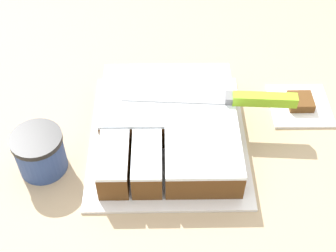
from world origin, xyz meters
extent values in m
cube|color=tan|center=(0.00, 0.00, 0.47)|extent=(1.40, 1.10, 0.94)
cube|color=white|center=(0.08, -0.03, 0.94)|extent=(0.31, 0.35, 0.01)
cube|color=brown|center=(0.08, 0.03, 0.98)|extent=(0.27, 0.18, 0.06)
cube|color=white|center=(0.08, 0.03, 1.01)|extent=(0.27, 0.18, 0.01)
cube|color=brown|center=(0.14, -0.12, 0.98)|extent=(0.14, 0.12, 0.06)
cube|color=white|center=(0.14, -0.12, 1.01)|extent=(0.14, 0.12, 0.01)
cube|color=brown|center=(-0.02, -0.12, 0.98)|extent=(0.05, 0.12, 0.06)
cube|color=white|center=(-0.02, -0.12, 1.01)|extent=(0.05, 0.12, 0.01)
cube|color=brown|center=(0.04, -0.12, 0.98)|extent=(0.05, 0.12, 0.06)
cube|color=white|center=(0.04, -0.12, 1.01)|extent=(0.05, 0.12, 0.01)
cube|color=silver|center=(0.09, 0.02, 1.01)|extent=(0.22, 0.04, 0.00)
cube|color=slate|center=(0.20, 0.01, 1.02)|extent=(0.02, 0.03, 0.02)
cube|color=#8CCC26|center=(0.27, 0.00, 1.02)|extent=(0.13, 0.03, 0.02)
cylinder|color=#334C8C|center=(-0.16, -0.10, 0.98)|extent=(0.09, 0.09, 0.08)
cylinder|color=black|center=(-0.16, -0.10, 1.02)|extent=(0.10, 0.10, 0.01)
cube|color=white|center=(0.36, 0.06, 0.94)|extent=(0.13, 0.13, 0.01)
cube|color=brown|center=(0.36, 0.06, 0.96)|extent=(0.05, 0.05, 0.02)
camera|label=1|loc=(0.07, -0.66, 1.66)|focal=50.00mm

